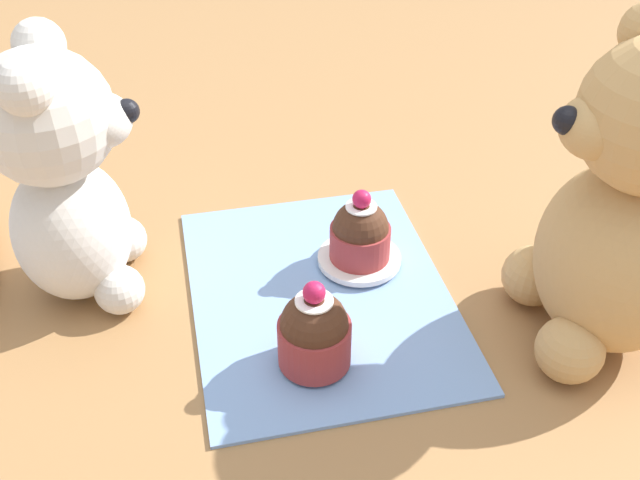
% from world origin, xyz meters
% --- Properties ---
extents(ground_plane, '(4.00, 4.00, 0.00)m').
position_xyz_m(ground_plane, '(0.00, 0.00, 0.00)').
color(ground_plane, '#9E7042').
extents(knitted_placemat, '(0.27, 0.20, 0.01)m').
position_xyz_m(knitted_placemat, '(0.00, 0.00, 0.00)').
color(knitted_placemat, '#7A9ED1').
rests_on(knitted_placemat, ground_plane).
extents(teddy_bear_cream, '(0.11, 0.12, 0.21)m').
position_xyz_m(teddy_bear_cream, '(0.05, 0.18, 0.11)').
color(teddy_bear_cream, silver).
rests_on(teddy_bear_cream, ground_plane).
extents(teddy_bear_tan, '(0.14, 0.13, 0.24)m').
position_xyz_m(teddy_bear_tan, '(-0.09, -0.19, 0.11)').
color(teddy_bear_tan, tan).
rests_on(teddy_bear_tan, ground_plane).
extents(cupcake_near_cream_bear, '(0.05, 0.05, 0.07)m').
position_xyz_m(cupcake_near_cream_bear, '(-0.07, 0.02, 0.03)').
color(cupcake_near_cream_bear, '#993333').
rests_on(cupcake_near_cream_bear, knitted_placemat).
extents(saucer_plate, '(0.07, 0.07, 0.01)m').
position_xyz_m(saucer_plate, '(0.03, -0.04, 0.01)').
color(saucer_plate, white).
rests_on(saucer_plate, knitted_placemat).
extents(cupcake_near_tan_bear, '(0.05, 0.05, 0.07)m').
position_xyz_m(cupcake_near_tan_bear, '(0.03, -0.04, 0.03)').
color(cupcake_near_tan_bear, '#993333').
rests_on(cupcake_near_tan_bear, saucer_plate).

